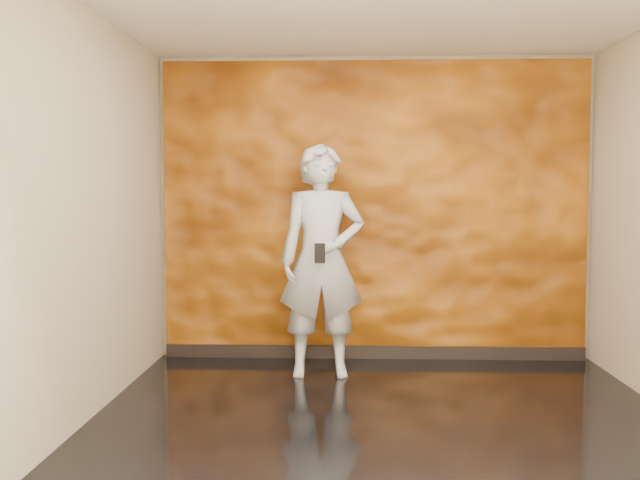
% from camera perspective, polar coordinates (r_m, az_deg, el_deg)
% --- Properties ---
extents(room, '(4.02, 4.02, 2.81)m').
position_cam_1_polar(room, '(4.67, 5.27, 2.04)').
color(room, black).
rests_on(room, ground).
extents(feature_wall, '(3.90, 0.06, 2.75)m').
position_cam_1_polar(feature_wall, '(6.63, 4.35, 2.35)').
color(feature_wall, '#CA7013').
rests_on(feature_wall, ground).
extents(baseboard, '(3.90, 0.04, 0.12)m').
position_cam_1_polar(baseboard, '(6.75, 4.31, -8.93)').
color(baseboard, black).
rests_on(baseboard, ground).
extents(man, '(0.75, 0.52, 1.95)m').
position_cam_1_polar(man, '(5.99, 0.15, -1.65)').
color(man, '#91969F').
rests_on(man, ground).
extents(phone, '(0.09, 0.02, 0.16)m').
position_cam_1_polar(phone, '(5.67, -0.01, -1.06)').
color(phone, black).
rests_on(phone, man).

